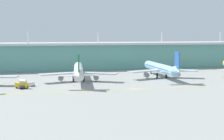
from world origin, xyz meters
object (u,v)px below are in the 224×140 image
(airliner_near_middle, at_px, (79,71))
(pushback_tug, at_px, (23,87))
(safety_cone_left_wingtip, at_px, (74,85))
(safety_cone_right_wingtip, at_px, (117,83))
(airliner_far_middle, at_px, (161,68))
(safety_cone_nose_front, at_px, (88,85))
(baggage_cart, at_px, (32,84))
(fuel_truck, at_px, (22,84))

(airliner_near_middle, xyz_separation_m, pushback_tug, (-32.66, -22.21, -5.36))
(safety_cone_left_wingtip, xyz_separation_m, safety_cone_right_wingtip, (25.09, 0.19, 0.00))
(airliner_far_middle, xyz_separation_m, safety_cone_nose_front, (-53.15, -22.18, -6.10))
(baggage_cart, relative_size, safety_cone_nose_front, 5.74)
(safety_cone_left_wingtip, distance_m, safety_cone_right_wingtip, 25.09)
(airliner_near_middle, relative_size, safety_cone_nose_front, 101.37)
(safety_cone_nose_front, relative_size, safety_cone_right_wingtip, 1.00)
(airliner_near_middle, distance_m, safety_cone_nose_front, 19.89)
(airliner_near_middle, relative_size, fuel_truck, 9.49)
(fuel_truck, bearing_deg, pushback_tug, -66.94)
(baggage_cart, relative_size, safety_cone_right_wingtip, 5.74)
(airliner_near_middle, height_order, pushback_tug, airliner_near_middle)
(airliner_near_middle, relative_size, baggage_cart, 17.64)
(baggage_cart, bearing_deg, fuel_truck, -129.26)
(pushback_tug, height_order, safety_cone_left_wingtip, pushback_tug)
(airliner_far_middle, height_order, pushback_tug, airliner_far_middle)
(safety_cone_nose_front, bearing_deg, airliner_far_middle, 22.65)
(airliner_far_middle, bearing_deg, pushback_tug, -163.85)
(airliner_far_middle, xyz_separation_m, baggage_cart, (-84.36, -17.99, -5.19))
(baggage_cart, relative_size, fuel_truck, 0.54)
(airliner_near_middle, height_order, fuel_truck, airliner_near_middle)
(fuel_truck, bearing_deg, baggage_cart, 50.74)
(airliner_near_middle, bearing_deg, safety_cone_nose_front, -81.34)
(airliner_near_middle, xyz_separation_m, safety_cone_right_wingtip, (20.08, -17.10, -6.11))
(baggage_cart, bearing_deg, airliner_near_middle, 27.12)
(safety_cone_left_wingtip, height_order, safety_cone_nose_front, same)
(airliner_near_middle, bearing_deg, fuel_truck, -148.27)
(airliner_near_middle, xyz_separation_m, safety_cone_nose_front, (2.85, -18.71, -6.11))
(baggage_cart, xyz_separation_m, fuel_truck, (-4.98, -6.10, 1.00))
(airliner_far_middle, xyz_separation_m, fuel_truck, (-89.34, -24.09, -4.19))
(airliner_far_middle, bearing_deg, safety_cone_right_wingtip, -150.20)
(fuel_truck, distance_m, safety_cone_nose_front, 36.29)
(airliner_near_middle, height_order, safety_cone_right_wingtip, airliner_near_middle)
(pushback_tug, height_order, fuel_truck, fuel_truck)
(airliner_far_middle, bearing_deg, safety_cone_left_wingtip, -161.21)
(baggage_cart, xyz_separation_m, safety_cone_nose_front, (31.20, -4.19, -0.91))
(airliner_far_middle, relative_size, baggage_cart, 16.08)
(safety_cone_left_wingtip, height_order, safety_cone_right_wingtip, same)
(fuel_truck, bearing_deg, safety_cone_left_wingtip, 6.70)
(baggage_cart, bearing_deg, safety_cone_right_wingtip, -3.05)
(pushback_tug, xyz_separation_m, baggage_cart, (4.31, 7.69, 0.16))
(fuel_truck, height_order, safety_cone_nose_front, fuel_truck)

